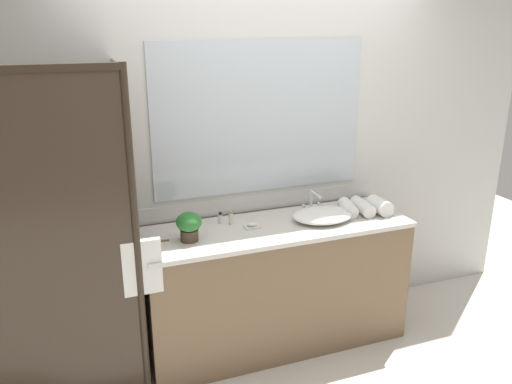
% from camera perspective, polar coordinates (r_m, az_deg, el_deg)
% --- Properties ---
extents(ground_plane, '(8.00, 8.00, 0.00)m').
position_cam_1_polar(ground_plane, '(3.87, 2.17, -16.13)').
color(ground_plane, silver).
extents(wall_back_with_mirror, '(4.40, 0.06, 2.60)m').
position_cam_1_polar(wall_back_with_mirror, '(3.61, 0.31, 4.25)').
color(wall_back_with_mirror, silver).
rests_on(wall_back_with_mirror, ground_plane).
extents(vanity_cabinet, '(1.80, 0.58, 0.90)m').
position_cam_1_polar(vanity_cabinet, '(3.64, 2.19, -10.20)').
color(vanity_cabinet, brown).
rests_on(vanity_cabinet, ground_plane).
extents(shower_enclosure, '(1.20, 0.59, 2.00)m').
position_cam_1_polar(shower_enclosure, '(2.98, -19.44, -5.84)').
color(shower_enclosure, '#2D2319').
rests_on(shower_enclosure, ground_plane).
extents(sink_basin, '(0.43, 0.32, 0.07)m').
position_cam_1_polar(sink_basin, '(3.54, 7.35, -2.53)').
color(sink_basin, white).
rests_on(sink_basin, vanity_cabinet).
extents(faucet, '(0.17, 0.16, 0.16)m').
position_cam_1_polar(faucet, '(3.67, 6.17, -1.40)').
color(faucet, silver).
rests_on(faucet, vanity_cabinet).
extents(potted_plant, '(0.16, 0.16, 0.18)m').
position_cam_1_polar(potted_plant, '(3.19, -7.41, -3.62)').
color(potted_plant, '#473828').
rests_on(potted_plant, vanity_cabinet).
extents(soap_dish, '(0.10, 0.07, 0.04)m').
position_cam_1_polar(soap_dish, '(3.39, -0.44, -3.75)').
color(soap_dish, silver).
rests_on(soap_dish, vanity_cabinet).
extents(amenity_bottle_lotion, '(0.03, 0.03, 0.09)m').
position_cam_1_polar(amenity_bottle_lotion, '(3.45, -2.77, -2.88)').
color(amenity_bottle_lotion, silver).
rests_on(amenity_bottle_lotion, vanity_cabinet).
extents(amenity_bottle_shampoo, '(0.03, 0.03, 0.08)m').
position_cam_1_polar(amenity_bottle_shampoo, '(3.46, -3.96, -2.91)').
color(amenity_bottle_shampoo, silver).
rests_on(amenity_bottle_shampoo, vanity_cabinet).
extents(rolled_towel_near_edge, '(0.11, 0.19, 0.11)m').
position_cam_1_polar(rolled_towel_near_edge, '(3.73, 13.47, -1.49)').
color(rolled_towel_near_edge, white).
rests_on(rolled_towel_near_edge, vanity_cabinet).
extents(rolled_towel_middle, '(0.11, 0.24, 0.09)m').
position_cam_1_polar(rolled_towel_middle, '(3.71, 11.62, -1.59)').
color(rolled_towel_middle, white).
rests_on(rolled_towel_middle, vanity_cabinet).
extents(rolled_towel_far_edge, '(0.14, 0.22, 0.10)m').
position_cam_1_polar(rolled_towel_far_edge, '(3.66, 10.09, -1.74)').
color(rolled_towel_far_edge, white).
rests_on(rolled_towel_far_edge, vanity_cabinet).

